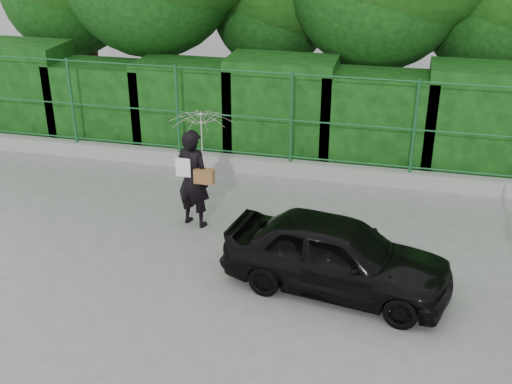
# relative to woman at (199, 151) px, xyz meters

# --- Properties ---
(ground) EXTENTS (80.00, 80.00, 0.00)m
(ground) POSITION_rel_woman_xyz_m (0.68, -2.15, -1.32)
(ground) COLOR gray
(kerb) EXTENTS (14.00, 0.25, 0.30)m
(kerb) POSITION_rel_woman_xyz_m (0.68, 2.35, -1.17)
(kerb) COLOR #9E9E99
(kerb) RESTS_ON ground
(fence) EXTENTS (14.13, 0.06, 1.80)m
(fence) POSITION_rel_woman_xyz_m (0.90, 2.35, -0.12)
(fence) COLOR #175428
(fence) RESTS_ON kerb
(hedge) EXTENTS (14.20, 1.20, 2.16)m
(hedge) POSITION_rel_woman_xyz_m (0.66, 3.35, -0.33)
(hedge) COLOR black
(hedge) RESTS_ON ground
(woman) EXTENTS (1.00, 1.02, 1.99)m
(woman) POSITION_rel_woman_xyz_m (0.00, 0.00, 0.00)
(woman) COLOR black
(woman) RESTS_ON ground
(car) EXTENTS (3.35, 1.80, 1.08)m
(car) POSITION_rel_woman_xyz_m (2.45, -1.42, -0.77)
(car) COLOR black
(car) RESTS_ON ground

